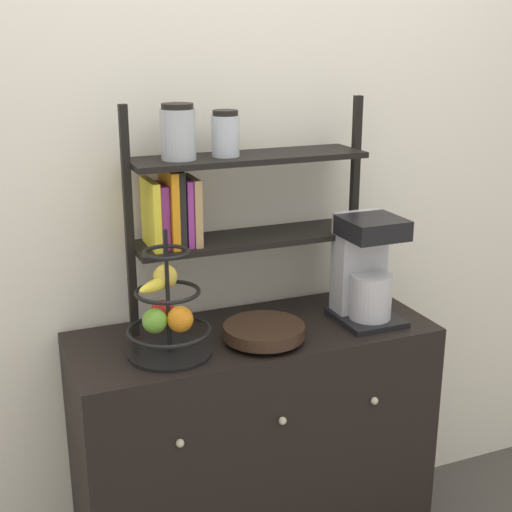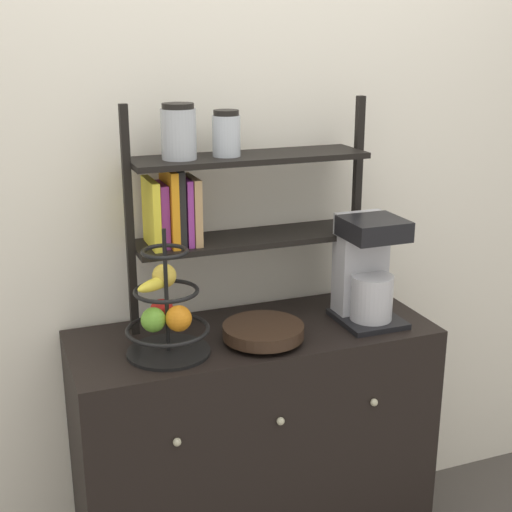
# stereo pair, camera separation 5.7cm
# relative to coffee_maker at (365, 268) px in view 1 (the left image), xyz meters

# --- Properties ---
(wall_back) EXTENTS (7.00, 0.05, 2.60)m
(wall_back) POSITION_rel_coffee_maker_xyz_m (-0.37, 0.30, 0.24)
(wall_back) COLOR silver
(wall_back) RESTS_ON ground_plane
(sideboard) EXTENTS (1.14, 0.46, 0.88)m
(sideboard) POSITION_rel_coffee_maker_xyz_m (-0.37, 0.04, -0.61)
(sideboard) COLOR black
(sideboard) RESTS_ON ground_plane
(coffee_maker) EXTENTS (0.19, 0.22, 0.35)m
(coffee_maker) POSITION_rel_coffee_maker_xyz_m (0.00, 0.00, 0.00)
(coffee_maker) COLOR black
(coffee_maker) RESTS_ON sideboard
(fruit_stand) EXTENTS (0.24, 0.24, 0.38)m
(fruit_stand) POSITION_rel_coffee_maker_xyz_m (-0.66, -0.02, -0.04)
(fruit_stand) COLOR black
(fruit_stand) RESTS_ON sideboard
(wooden_bowl) EXTENTS (0.25, 0.25, 0.05)m
(wooden_bowl) POSITION_rel_coffee_maker_xyz_m (-0.38, -0.05, -0.14)
(wooden_bowl) COLOR black
(wooden_bowl) RESTS_ON sideboard
(shelf_hutch) EXTENTS (0.78, 0.20, 0.70)m
(shelf_hutch) POSITION_rel_coffee_maker_xyz_m (-0.45, 0.15, 0.26)
(shelf_hutch) COLOR black
(shelf_hutch) RESTS_ON sideboard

